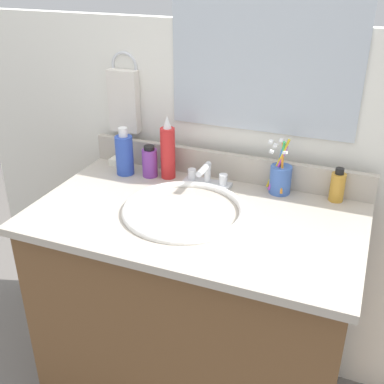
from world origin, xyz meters
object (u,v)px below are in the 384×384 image
object	(u,v)px
hand_towel	(124,101)
bottle_cream_purple	(150,162)
cup_blue_plastic	(280,177)
bottle_spray_red	(168,151)
faucet	(207,178)
soap_bar	(120,162)
bottle_shampoo_blue	(124,154)
bottle_oil_amber	(337,186)

from	to	relation	value
hand_towel	bottle_cream_purple	bearing A→B (deg)	-35.51
cup_blue_plastic	bottle_spray_red	bearing A→B (deg)	-176.03
faucet	soap_bar	world-z (taller)	faucet
bottle_shampoo_blue	soap_bar	world-z (taller)	bottle_shampoo_blue
bottle_cream_purple	bottle_spray_red	world-z (taller)	bottle_spray_red
bottle_cream_purple	bottle_shampoo_blue	size ratio (longest dim) A/B	0.66
bottle_spray_red	bottle_oil_amber	distance (m)	0.56
bottle_oil_amber	soap_bar	bearing A→B (deg)	-179.47
bottle_cream_purple	bottle_shampoo_blue	xyz separation A→B (m)	(-0.09, -0.01, 0.02)
bottle_cream_purple	bottle_oil_amber	xyz separation A→B (m)	(0.62, 0.05, -0.00)
bottle_spray_red	bottle_shampoo_blue	bearing A→B (deg)	-169.09
hand_towel	bottle_oil_amber	bearing A→B (deg)	-3.87
bottle_cream_purple	soap_bar	size ratio (longest dim) A/B	1.72
hand_towel	soap_bar	world-z (taller)	hand_towel
bottle_oil_amber	cup_blue_plastic	bearing A→B (deg)	-176.21
bottle_shampoo_blue	bottle_oil_amber	size ratio (longest dim) A/B	1.54
faucet	bottle_shampoo_blue	xyz separation A→B (m)	(-0.30, -0.01, 0.04)
cup_blue_plastic	soap_bar	xyz separation A→B (m)	(-0.59, 0.00, -0.04)
bottle_shampoo_blue	soap_bar	bearing A→B (deg)	134.14
hand_towel	faucet	xyz separation A→B (m)	(0.35, -0.10, -0.19)
hand_towel	bottle_spray_red	world-z (taller)	hand_towel
hand_towel	cup_blue_plastic	world-z (taller)	hand_towel
bottle_oil_amber	soap_bar	size ratio (longest dim) A/B	1.70
bottle_oil_amber	faucet	bearing A→B (deg)	-172.67
bottle_cream_purple	bottle_spray_red	bearing A→B (deg)	12.98
hand_towel	soap_bar	distance (m)	0.22
faucet	bottle_oil_amber	size ratio (longest dim) A/B	1.47
hand_towel	faucet	size ratio (longest dim) A/B	1.38
bottle_shampoo_blue	hand_towel	bearing A→B (deg)	115.69
bottle_shampoo_blue	cup_blue_plastic	world-z (taller)	cup_blue_plastic
bottle_spray_red	faucet	bearing A→B (deg)	-5.75
bottle_oil_amber	soap_bar	distance (m)	0.76
hand_towel	bottle_spray_red	size ratio (longest dim) A/B	1.00
hand_towel	bottle_shampoo_blue	xyz separation A→B (m)	(0.06, -0.12, -0.15)
cup_blue_plastic	soap_bar	distance (m)	0.59
hand_towel	bottle_shampoo_blue	distance (m)	0.20
bottle_spray_red	bottle_oil_amber	bearing A→B (deg)	3.91
bottle_cream_purple	cup_blue_plastic	world-z (taller)	cup_blue_plastic
faucet	bottle_cream_purple	world-z (taller)	bottle_cream_purple
bottle_shampoo_blue	bottle_oil_amber	xyz separation A→B (m)	(0.70, 0.07, -0.02)
hand_towel	faucet	world-z (taller)	hand_towel
hand_towel	bottle_oil_amber	size ratio (longest dim) A/B	2.02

